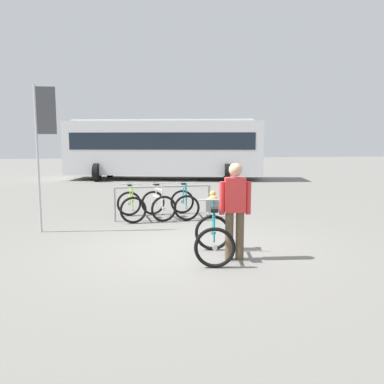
{
  "coord_description": "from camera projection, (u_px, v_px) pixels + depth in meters",
  "views": [
    {
      "loc": [
        -0.98,
        -7.11,
        2.0
      ],
      "look_at": [
        0.19,
        0.49,
        1.0
      ],
      "focal_mm": 36.69,
      "sensor_mm": 36.0,
      "label": 1
    }
  ],
  "objects": [
    {
      "name": "ground_plane",
      "position": [
        186.0,
        248.0,
        7.37
      ],
      "size": [
        80.0,
        80.0,
        0.0
      ],
      "primitive_type": "plane",
      "color": "slate"
    },
    {
      "name": "bike_rack_rail",
      "position": [
        163.0,
        195.0,
        10.02
      ],
      "size": [
        2.5,
        0.25,
        0.88
      ],
      "color": "#99999E",
      "rests_on": "ground"
    },
    {
      "name": "racked_bike_lime",
      "position": [
        131.0,
        205.0,
        10.04
      ],
      "size": [
        0.77,
        1.16,
        0.97
      ],
      "color": "black",
      "rests_on": "ground"
    },
    {
      "name": "racked_bike_white",
      "position": [
        158.0,
        204.0,
        10.2
      ],
      "size": [
        0.88,
        1.22,
        0.97
      ],
      "color": "black",
      "rests_on": "ground"
    },
    {
      "name": "racked_bike_teal",
      "position": [
        184.0,
        203.0,
        10.36
      ],
      "size": [
        0.68,
        1.1,
        0.97
      ],
      "color": "black",
      "rests_on": "ground"
    },
    {
      "name": "featured_bicycle",
      "position": [
        213.0,
        229.0,
        6.79
      ],
      "size": [
        0.84,
        1.25,
        1.09
      ],
      "color": "black",
      "rests_on": "ground"
    },
    {
      "name": "person_with_featured_bike",
      "position": [
        235.0,
        207.0,
        6.56
      ],
      "size": [
        0.53,
        0.24,
        1.64
      ],
      "color": "brown",
      "rests_on": "ground"
    },
    {
      "name": "bus_distant",
      "position": [
        164.0,
        146.0,
        20.45
      ],
      "size": [
        10.3,
        4.74,
        3.08
      ],
      "color": "silver",
      "rests_on": "ground"
    },
    {
      "name": "banner_flag",
      "position": [
        43.0,
        130.0,
        8.42
      ],
      "size": [
        0.45,
        0.05,
        3.2
      ],
      "color": "#B2B2B7",
      "rests_on": "ground"
    }
  ]
}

